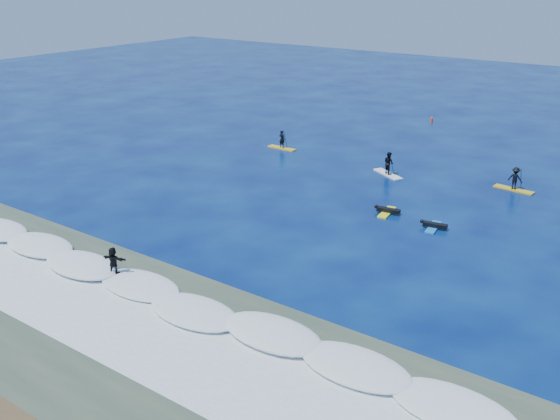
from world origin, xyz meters
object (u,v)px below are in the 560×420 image
Objects in this scene: sup_paddler_right at (515,180)px; marker_buoy at (432,120)px; prone_paddler_far at (434,226)px; sup_paddler_center at (389,165)px; sup_paddler_left at (282,142)px; prone_paddler_near at (387,211)px; wave_surfer at (113,262)px.

sup_paddler_right is 20.84m from marker_buoy.
sup_paddler_center is at bearing 32.72° from prone_paddler_far.
sup_paddler_right is at bearing 3.44° from sup_paddler_left.
sup_paddler_center is at bearing -77.17° from marker_buoy.
prone_paddler_far is 3.41× the size of marker_buoy.
prone_paddler_near is 17.73m from wave_surfer.
sup_paddler_right is (8.85, 1.99, -0.01)m from sup_paddler_center.
marker_buoy is (-13.01, 16.27, -0.48)m from sup_paddler_right.
prone_paddler_near is 3.47m from prone_paddler_far.
sup_paddler_right is (19.69, 0.72, 0.17)m from sup_paddler_left.
prone_paddler_near is (14.38, -8.53, -0.43)m from sup_paddler_left.
sup_paddler_right is 10.06m from prone_paddler_far.
sup_paddler_left is 0.92× the size of sup_paddler_center.
sup_paddler_center is 8.10m from prone_paddler_near.
sup_paddler_center is 9.08m from sup_paddler_right.
marker_buoy is (-11.11, 26.13, 0.13)m from prone_paddler_far.
prone_paddler_near is at bearing -113.80° from sup_paddler_right.
marker_buoy is at bearing 8.61° from prone_paddler_near.
marker_buoy is at bearing 134.75° from sup_paddler_right.
sup_paddler_right is 28.36m from wave_surfer.
sup_paddler_center reaches higher than marker_buoy.
prone_paddler_near is 1.02× the size of wave_surfer.
marker_buoy is (6.68, 16.99, -0.31)m from sup_paddler_left.
prone_paddler_near is 26.66m from marker_buoy.
wave_surfer is at bearing -72.62° from sup_paddler_left.
prone_paddler_far is at bearing -18.94° from sup_paddler_center.
sup_paddler_center is 23.71m from wave_surfer.
prone_paddler_near reaches higher than prone_paddler_far.
prone_paddler_far is at bearing -94.82° from sup_paddler_right.
sup_paddler_right is 1.32× the size of prone_paddler_far.
sup_paddler_center is at bearing 17.81° from prone_paddler_near.
prone_paddler_near is at bearing -29.34° from sup_paddler_left.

